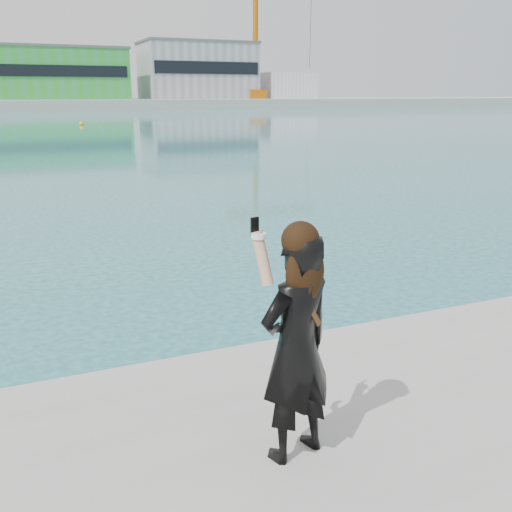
# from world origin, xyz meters

# --- Properties ---
(ground) EXTENTS (500.00, 500.00, 0.00)m
(ground) POSITION_xyz_m (0.00, 0.00, 0.00)
(ground) COLOR #185B71
(ground) RESTS_ON ground
(far_quay) EXTENTS (320.00, 40.00, 2.00)m
(far_quay) POSITION_xyz_m (0.00, 130.00, 1.00)
(far_quay) COLOR #9E9E99
(far_quay) RESTS_ON ground
(warehouse_green) EXTENTS (30.60, 16.36, 10.50)m
(warehouse_green) POSITION_xyz_m (8.00, 127.98, 7.26)
(warehouse_green) COLOR green
(warehouse_green) RESTS_ON far_quay
(warehouse_grey_right) EXTENTS (25.50, 15.35, 12.50)m
(warehouse_grey_right) POSITION_xyz_m (40.00, 127.98, 8.26)
(warehouse_grey_right) COLOR gray
(warehouse_grey_right) RESTS_ON far_quay
(ancillary_shed) EXTENTS (12.00, 10.00, 6.00)m
(ancillary_shed) POSITION_xyz_m (62.00, 126.00, 5.00)
(ancillary_shed) COLOR silver
(ancillary_shed) RESTS_ON far_quay
(dock_crane) EXTENTS (23.00, 4.00, 24.00)m
(dock_crane) POSITION_xyz_m (53.20, 122.00, 15.07)
(dock_crane) COLOR #CC670C
(dock_crane) RESTS_ON far_quay
(flagpole_right) EXTENTS (1.28, 0.16, 8.00)m
(flagpole_right) POSITION_xyz_m (22.09, 121.00, 6.54)
(flagpole_right) COLOR silver
(flagpole_right) RESTS_ON far_quay
(buoy_near) EXTENTS (0.50, 0.50, 0.50)m
(buoy_near) POSITION_xyz_m (5.44, 60.32, 0.00)
(buoy_near) COLOR yellow
(buoy_near) RESTS_ON ground
(woman) EXTENTS (0.69, 0.54, 1.75)m
(woman) POSITION_xyz_m (-0.28, -0.86, 1.68)
(woman) COLOR black
(woman) RESTS_ON near_quay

